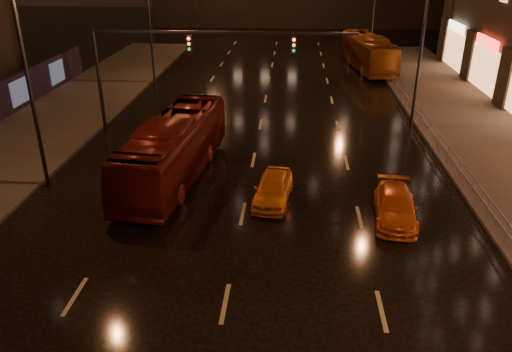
% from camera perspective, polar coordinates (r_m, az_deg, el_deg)
% --- Properties ---
extents(ground, '(140.00, 140.00, 0.00)m').
position_cam_1_polar(ground, '(30.74, 0.28, 4.75)').
color(ground, black).
rests_on(ground, ground).
extents(sidewalk_left, '(7.00, 70.00, 0.15)m').
position_cam_1_polar(sidewalk_left, '(30.24, -26.90, 1.77)').
color(sidewalk_left, '#38332D').
rests_on(sidewalk_left, ground).
extents(traffic_signal, '(15.31, 0.32, 6.20)m').
position_cam_1_polar(traffic_signal, '(30.22, -9.59, 13.39)').
color(traffic_signal, black).
rests_on(traffic_signal, ground).
extents(railing_right, '(0.05, 56.00, 1.00)m').
position_cam_1_polar(railing_right, '(29.67, 20.12, 4.28)').
color(railing_right, '#99999E').
rests_on(railing_right, sidewalk_right).
extents(bus_red, '(3.66, 11.06, 3.02)m').
position_cam_1_polar(bus_red, '(24.88, -9.31, 3.20)').
color(bus_red, '#59120C').
rests_on(bus_red, ground).
extents(bus_curb, '(4.06, 11.38, 3.10)m').
position_cam_1_polar(bus_curb, '(49.01, 12.71, 13.61)').
color(bus_curb, '#83410D').
rests_on(bus_curb, ground).
extents(taxi_near, '(1.94, 3.94, 1.29)m').
position_cam_1_polar(taxi_near, '(22.38, 1.95, -1.41)').
color(taxi_near, orange).
rests_on(taxi_near, ground).
extents(taxi_far, '(2.08, 4.22, 1.18)m').
position_cam_1_polar(taxi_far, '(21.75, 15.62, -3.38)').
color(taxi_far, orange).
rests_on(taxi_far, ground).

